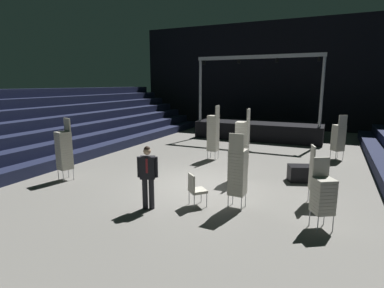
# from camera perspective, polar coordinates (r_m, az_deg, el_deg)

# --- Properties ---
(ground_plane) EXTENTS (22.00, 30.00, 0.10)m
(ground_plane) POSITION_cam_1_polar(r_m,az_deg,el_deg) (10.69, 0.46, -7.76)
(ground_plane) COLOR slate
(arena_end_wall) EXTENTS (22.00, 0.30, 8.00)m
(arena_end_wall) POSITION_cam_1_polar(r_m,az_deg,el_deg) (24.59, 15.25, 12.15)
(arena_end_wall) COLOR black
(arena_end_wall) RESTS_ON ground_plane
(bleacher_bank_left) EXTENTS (5.25, 24.00, 3.15)m
(bleacher_bank_left) POSITION_cam_1_polar(r_m,az_deg,el_deg) (16.26, -26.00, 3.53)
(bleacher_bank_left) COLOR #191E38
(bleacher_bank_left) RESTS_ON ground_plane
(stage_riser) EXTENTS (7.60, 3.14, 5.02)m
(stage_riser) POSITION_cam_1_polar(r_m,az_deg,el_deg) (19.98, 12.41, 2.78)
(stage_riser) COLOR black
(stage_riser) RESTS_ON ground_plane
(man_with_tie) EXTENTS (0.56, 0.37, 1.78)m
(man_with_tie) POSITION_cam_1_polar(r_m,az_deg,el_deg) (8.46, -8.24, -5.49)
(man_with_tie) COLOR black
(man_with_tie) RESTS_ON ground_plane
(chair_stack_front_left) EXTENTS (0.45, 0.45, 2.48)m
(chair_stack_front_left) POSITION_cam_1_polar(r_m,az_deg,el_deg) (13.91, 3.97, 2.12)
(chair_stack_front_left) COLOR #B2B5BA
(chair_stack_front_left) RESTS_ON ground_plane
(chair_stack_front_right) EXTENTS (0.47, 0.47, 2.56)m
(chair_stack_front_right) POSITION_cam_1_polar(r_m,az_deg,el_deg) (11.08, 9.31, -0.11)
(chair_stack_front_right) COLOR #B2B5BA
(chair_stack_front_right) RESTS_ON ground_plane
(chair_stack_mid_left) EXTENTS (0.54, 0.54, 1.71)m
(chair_stack_mid_left) POSITION_cam_1_polar(r_m,az_deg,el_deg) (9.48, 22.39, -5.36)
(chair_stack_mid_left) COLOR #B2B5BA
(chair_stack_mid_left) RESTS_ON ground_plane
(chair_stack_mid_right) EXTENTS (0.62, 0.62, 2.05)m
(chair_stack_mid_right) POSITION_cam_1_polar(r_m,az_deg,el_deg) (15.43, 25.58, 1.15)
(chair_stack_mid_right) COLOR #B2B5BA
(chair_stack_mid_right) RESTS_ON ground_plane
(chair_stack_mid_centre) EXTENTS (0.61, 0.61, 1.71)m
(chair_stack_mid_centre) POSITION_cam_1_polar(r_m,az_deg,el_deg) (7.93, 23.19, -8.61)
(chair_stack_mid_centre) COLOR #B2B5BA
(chair_stack_mid_centre) RESTS_ON ground_plane
(chair_stack_rear_left) EXTENTS (0.55, 0.55, 2.22)m
(chair_stack_rear_left) POSITION_cam_1_polar(r_m,az_deg,el_deg) (11.81, -22.69, -0.98)
(chair_stack_rear_left) COLOR #B2B5BA
(chair_stack_rear_left) RESTS_ON ground_plane
(chair_stack_rear_right) EXTENTS (0.46, 0.46, 2.14)m
(chair_stack_rear_right) POSITION_cam_1_polar(r_m,az_deg,el_deg) (8.51, 8.50, -5.00)
(chair_stack_rear_right) COLOR #B2B5BA
(chair_stack_rear_right) RESTS_ON ground_plane
(equipment_road_case) EXTENTS (1.05, 0.88, 0.57)m
(equipment_road_case) POSITION_cam_1_polar(r_m,az_deg,el_deg) (11.62, 19.72, -5.16)
(equipment_road_case) COLOR black
(equipment_road_case) RESTS_ON ground_plane
(loose_chair_near_man) EXTENTS (0.62, 0.62, 0.95)m
(loose_chair_near_man) POSITION_cam_1_polar(r_m,az_deg,el_deg) (8.71, 0.66, -8.18)
(loose_chair_near_man) COLOR #B2B5BA
(loose_chair_near_man) RESTS_ON ground_plane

